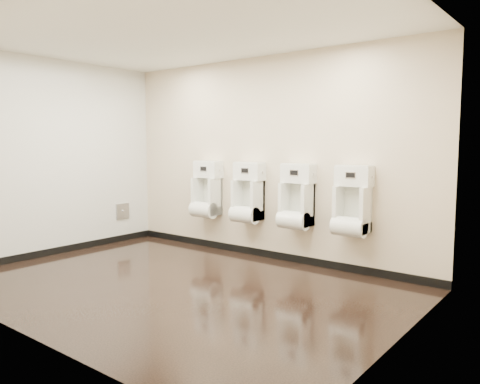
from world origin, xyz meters
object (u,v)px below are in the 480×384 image
object	(u,v)px
urinal_1	(247,197)
urinal_2	(296,201)
access_panel	(123,211)
urinal_3	(352,206)
urinal_0	(206,194)

from	to	relation	value
urinal_1	urinal_2	size ratio (longest dim) A/B	1.00
access_panel	urinal_3	world-z (taller)	urinal_3
urinal_2	urinal_3	distance (m)	0.78
urinal_0	urinal_2	size ratio (longest dim) A/B	1.00
urinal_1	urinal_3	xyz separation A→B (m)	(1.58, 0.00, 0.00)
urinal_0	access_panel	bearing A→B (deg)	-165.03
access_panel	urinal_1	bearing A→B (deg)	9.99
access_panel	urinal_2	xyz separation A→B (m)	(3.08, 0.40, 0.35)
urinal_2	urinal_3	bearing A→B (deg)	0.00
urinal_0	urinal_1	world-z (taller)	same
access_panel	urinal_1	world-z (taller)	urinal_1
urinal_0	urinal_1	xyz separation A→B (m)	(0.78, 0.00, 0.00)
access_panel	urinal_1	distance (m)	2.34
urinal_2	access_panel	bearing A→B (deg)	-172.57
urinal_3	urinal_2	bearing A→B (deg)	180.00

